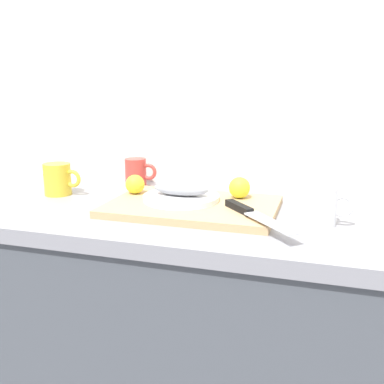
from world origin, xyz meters
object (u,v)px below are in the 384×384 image
object	(u,v)px
chef_knife	(250,212)
coffee_mug_1	(58,179)
lemon_0	(135,184)
coffee_mug_0	(323,206)
coffee_mug_2	(137,172)
cutting_board	(192,206)
fish_fillet	(181,189)
white_plate	(181,198)

from	to	relation	value
chef_knife	coffee_mug_1	xyz separation A→B (m)	(-0.62, 0.12, 0.02)
lemon_0	coffee_mug_0	size ratio (longest dim) A/B	0.50
coffee_mug_1	coffee_mug_2	bearing A→B (deg)	45.04
coffee_mug_0	coffee_mug_1	world-z (taller)	coffee_mug_1
coffee_mug_2	coffee_mug_0	bearing A→B (deg)	-23.30
cutting_board	chef_knife	distance (m)	0.19
fish_fillet	coffee_mug_1	bearing A→B (deg)	176.18
coffee_mug_0	chef_knife	bearing A→B (deg)	-165.71
lemon_0	coffee_mug_0	xyz separation A→B (m)	(0.54, -0.09, -0.00)
chef_knife	cutting_board	bearing A→B (deg)	-156.17
white_plate	lemon_0	xyz separation A→B (m)	(-0.16, 0.04, 0.02)
chef_knife	lemon_0	bearing A→B (deg)	-151.00
coffee_mug_2	coffee_mug_1	bearing A→B (deg)	-134.96
chef_knife	coffee_mug_0	world-z (taller)	coffee_mug_0
coffee_mug_1	coffee_mug_2	world-z (taller)	coffee_mug_1
chef_knife	coffee_mug_1	distance (m)	0.64
fish_fillet	chef_knife	bearing A→B (deg)	-24.34
white_plate	fish_fillet	bearing A→B (deg)	-143.13
cutting_board	lemon_0	bearing A→B (deg)	165.38
white_plate	coffee_mug_0	xyz separation A→B (m)	(0.38, -0.05, 0.02)
coffee_mug_0	white_plate	bearing A→B (deg)	172.28
white_plate	coffee_mug_2	size ratio (longest dim) A/B	1.91
chef_knife	lemon_0	size ratio (longest dim) A/B	4.19
white_plate	coffee_mug_2	world-z (taller)	coffee_mug_2
coffee_mug_0	cutting_board	bearing A→B (deg)	173.92
fish_fillet	coffee_mug_0	world-z (taller)	coffee_mug_0
fish_fillet	lemon_0	size ratio (longest dim) A/B	2.83
fish_fillet	lemon_0	world-z (taller)	lemon_0
coffee_mug_0	coffee_mug_1	size ratio (longest dim) A/B	0.92
lemon_0	coffee_mug_2	xyz separation A→B (m)	(-0.07, 0.18, -0.00)
chef_knife	white_plate	bearing A→B (deg)	-155.74
chef_knife	lemon_0	distance (m)	0.39
lemon_0	coffee_mug_2	bearing A→B (deg)	112.73
cutting_board	fish_fillet	bearing A→B (deg)	157.76
cutting_board	coffee_mug_1	world-z (taller)	coffee_mug_1
white_plate	fish_fillet	size ratio (longest dim) A/B	1.33
chef_knife	coffee_mug_0	distance (m)	0.18
lemon_0	cutting_board	bearing A→B (deg)	-14.62
white_plate	fish_fillet	world-z (taller)	fish_fillet
chef_knife	coffee_mug_0	size ratio (longest dim) A/B	2.08
white_plate	coffee_mug_1	bearing A→B (deg)	176.18
lemon_0	fish_fillet	bearing A→B (deg)	-12.73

